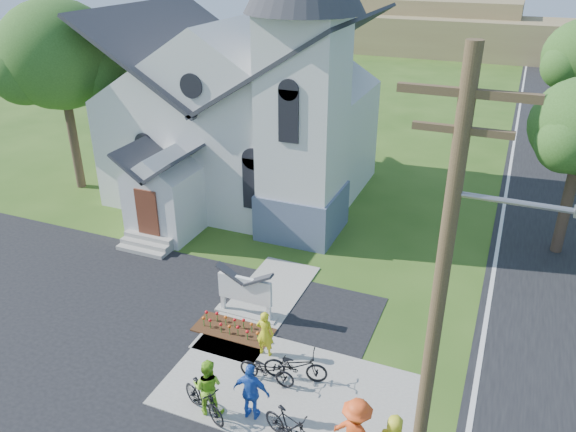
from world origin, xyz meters
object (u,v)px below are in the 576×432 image
at_px(cyclist_1, 208,387).
at_px(bike_1, 204,400).
at_px(cyclist_0, 265,333).
at_px(cyclist_2, 251,392).
at_px(utility_pole, 442,298).
at_px(bike_0, 267,369).
at_px(bike_2, 296,365).
at_px(bike_3, 290,428).
at_px(church_sign, 245,290).

bearing_deg(cyclist_1, bike_1, 59.33).
relative_size(cyclist_0, cyclist_2, 0.90).
relative_size(utility_pole, bike_0, 5.98).
distance_m(utility_pole, cyclist_1, 7.16).
bearing_deg(bike_0, cyclist_0, 26.68).
relative_size(cyclist_0, cyclist_1, 0.91).
xyz_separation_m(utility_pole, cyclist_2, (-4.40, 0.72, -4.50)).
relative_size(utility_pole, bike_2, 5.44).
bearing_deg(bike_2, bike_3, -173.74).
bearing_deg(bike_3, bike_2, 37.88).
bearing_deg(utility_pole, cyclist_1, 175.29).
height_order(utility_pole, bike_1, utility_pole).
bearing_deg(cyclist_2, cyclist_0, -77.42).
distance_m(cyclist_0, cyclist_2, 2.53).
bearing_deg(bike_1, cyclist_0, 15.14).
relative_size(cyclist_1, bike_3, 1.00).
xyz_separation_m(bike_2, bike_3, (0.72, -2.17, 0.02)).
bearing_deg(bike_0, church_sign, 36.75).
distance_m(cyclist_0, bike_2, 1.44).
distance_m(cyclist_2, bike_3, 1.36).
distance_m(church_sign, bike_0, 3.35).
bearing_deg(bike_2, utility_pole, -134.57).
bearing_deg(cyclist_0, cyclist_2, 105.32).
height_order(cyclist_0, bike_2, cyclist_0).
distance_m(church_sign, cyclist_1, 4.37).
bearing_deg(bike_0, utility_pole, -114.27).
relative_size(church_sign, bike_2, 1.20).
xyz_separation_m(cyclist_0, bike_2, (1.25, -0.66, -0.28)).
xyz_separation_m(cyclist_0, cyclist_1, (-0.41, -2.68, 0.07)).
bearing_deg(bike_3, church_sign, 57.34).
xyz_separation_m(church_sign, cyclist_0, (1.44, -1.56, -0.22)).
relative_size(cyclist_1, bike_2, 0.91).
height_order(cyclist_0, cyclist_1, cyclist_1).
distance_m(bike_1, bike_2, 2.77).
relative_size(church_sign, bike_0, 1.32).
xyz_separation_m(cyclist_0, bike_3, (1.97, -2.84, -0.26)).
height_order(bike_1, bike_3, bike_1).
height_order(church_sign, bike_3, church_sign).
bearing_deg(cyclist_1, utility_pole, 164.41).
distance_m(bike_0, cyclist_2, 1.41).
bearing_deg(bike_2, church_sign, 38.35).
xyz_separation_m(church_sign, bike_1, (0.97, -4.40, -0.46)).
distance_m(bike_2, bike_3, 2.29).
distance_m(utility_pole, cyclist_0, 7.56).
bearing_deg(utility_pole, bike_3, 174.58).
relative_size(church_sign, cyclist_2, 1.29).
bearing_deg(church_sign, cyclist_2, -61.53).
relative_size(utility_pole, cyclist_2, 5.89).
relative_size(utility_pole, bike_3, 5.97).
distance_m(church_sign, cyclist_2, 4.53).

